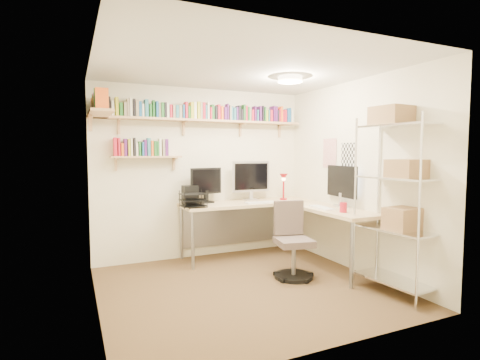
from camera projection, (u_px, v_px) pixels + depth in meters
name	position (u px, v px, depth m)	size (l,w,h in m)	color
ground	(245.00, 287.00, 4.33)	(3.20, 3.20, 0.00)	#49331F
room_shell	(246.00, 154.00, 4.22)	(3.24, 3.04, 2.52)	beige
wall_shelves	(178.00, 119.00, 5.19)	(3.12, 1.09, 0.80)	tan
corner_desk	(263.00, 204.00, 5.39)	(2.20, 2.10, 1.43)	beige
office_chair	(292.00, 245.00, 4.68)	(0.50, 0.52, 0.95)	black
wire_rack	(399.00, 177.00, 4.03)	(0.49, 0.88, 2.07)	silver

